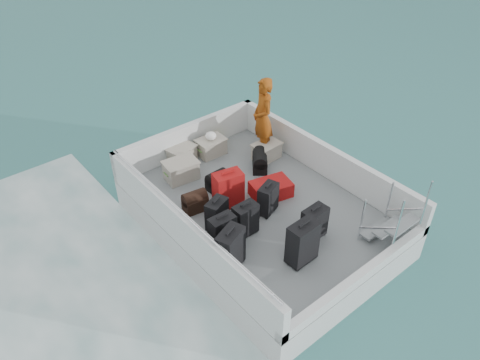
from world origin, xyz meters
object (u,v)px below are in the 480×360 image
object	(u,v)px
suitcase_6	(314,224)
crate_3	(267,152)
suitcase_4	(245,220)
suitcase_5	(228,190)
crate_0	(181,171)
suitcase_0	(231,250)
suitcase_7	(268,199)
crate_2	(211,147)
suitcase_2	(217,215)
suitcase_3	(303,243)
suitcase_8	(271,189)
crate_1	(182,155)
suitcase_1	(222,233)
passenger	(263,118)

from	to	relation	value
suitcase_6	crate_3	distance (m)	2.60
suitcase_4	suitcase_5	bearing A→B (deg)	72.26
suitcase_4	crate_0	size ratio (longest dim) A/B	1.00
suitcase_0	suitcase_5	size ratio (longest dim) A/B	1.04
suitcase_4	suitcase_6	distance (m)	1.20
suitcase_6	suitcase_7	world-z (taller)	suitcase_6
suitcase_0	crate_2	size ratio (longest dim) A/B	1.32
suitcase_2	crate_2	size ratio (longest dim) A/B	1.03
suitcase_3	suitcase_4	xyz separation A→B (m)	(-0.30, 1.09, -0.07)
suitcase_5	crate_2	distance (m)	1.83
suitcase_5	suitcase_8	size ratio (longest dim) A/B	0.96
crate_1	crate_3	bearing A→B (deg)	-35.39
suitcase_8	crate_3	distance (m)	1.31
suitcase_1	crate_2	distance (m)	2.93
suitcase_2	passenger	size ratio (longest dim) A/B	0.34
suitcase_4	suitcase_3	bearing A→B (deg)	-74.57
crate_1	suitcase_7	bearing A→B (deg)	-82.86
suitcase_5	suitcase_8	world-z (taller)	suitcase_5
suitcase_1	crate_0	size ratio (longest dim) A/B	1.03
suitcase_7	suitcase_0	bearing A→B (deg)	-174.98
suitcase_5	crate_1	distance (m)	1.82
suitcase_0	suitcase_6	world-z (taller)	suitcase_0
suitcase_0	suitcase_8	world-z (taller)	suitcase_0
crate_0	crate_1	size ratio (longest dim) A/B	1.16
crate_3	passenger	xyz separation A→B (m)	(0.05, 0.22, 0.72)
suitcase_1	crate_3	xyz separation A→B (m)	(2.42, 1.57, -0.16)
suitcase_5	crate_1	bearing A→B (deg)	97.28
suitcase_0	passenger	bearing A→B (deg)	19.02
suitcase_2	suitcase_8	distance (m)	1.39
crate_1	suitcase_6	bearing A→B (deg)	-82.37
suitcase_1	suitcase_5	xyz separation A→B (m)	(0.78, 0.83, 0.04)
suitcase_2	suitcase_3	xyz separation A→B (m)	(0.59, -1.54, 0.09)
suitcase_7	suitcase_8	bearing A→B (deg)	20.86
crate_2	suitcase_8	bearing A→B (deg)	-89.21
suitcase_5	passenger	bearing A→B (deg)	41.27
suitcase_0	suitcase_8	xyz separation A→B (m)	(1.79, 0.99, -0.23)
suitcase_3	suitcase_4	size ratio (longest dim) A/B	1.23
suitcase_4	suitcase_8	world-z (taller)	suitcase_4
suitcase_0	crate_2	distance (m)	3.42
crate_2	suitcase_4	bearing A→B (deg)	-113.52
suitcase_4	suitcase_6	size ratio (longest dim) A/B	1.02
suitcase_5	crate_0	size ratio (longest dim) A/B	1.15
suitcase_2	crate_3	world-z (taller)	suitcase_2
passenger	suitcase_0	bearing A→B (deg)	-28.48
suitcase_2	crate_1	xyz separation A→B (m)	(0.70, 2.17, -0.14)
crate_0	passenger	world-z (taller)	passenger
passenger	suitcase_3	bearing A→B (deg)	-8.57
suitcase_2	crate_0	bearing A→B (deg)	58.87
crate_0	crate_1	bearing A→B (deg)	54.54
suitcase_3	crate_0	distance (m)	3.22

